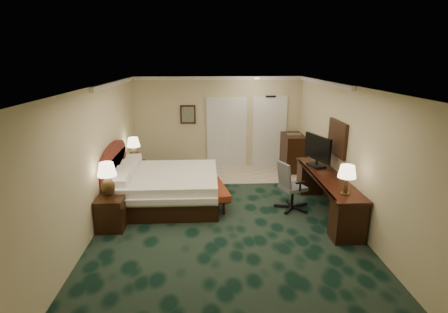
{
  "coord_description": "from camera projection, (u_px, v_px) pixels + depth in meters",
  "views": [
    {
      "loc": [
        -0.36,
        -6.61,
        3.22
      ],
      "look_at": [
        0.01,
        0.6,
        1.17
      ],
      "focal_mm": 28.0,
      "sensor_mm": 36.0,
      "label": 1
    }
  ],
  "objects": [
    {
      "name": "floor",
      "position": [
        225.0,
        219.0,
        7.24
      ],
      "size": [
        5.0,
        7.5,
        0.0
      ],
      "primitive_type": "cube",
      "color": "black",
      "rests_on": "ground"
    },
    {
      "name": "ceiling",
      "position": [
        225.0,
        87.0,
        6.51
      ],
      "size": [
        5.0,
        7.5,
        0.0
      ],
      "primitive_type": "cube",
      "color": "silver",
      "rests_on": "wall_back"
    },
    {
      "name": "wall_back",
      "position": [
        218.0,
        122.0,
        10.48
      ],
      "size": [
        5.0,
        0.0,
        2.7
      ],
      "primitive_type": "cube",
      "color": "#CBBD8F",
      "rests_on": "ground"
    },
    {
      "name": "wall_front",
      "position": [
        247.0,
        264.0,
        3.27
      ],
      "size": [
        5.0,
        0.0,
        2.7
      ],
      "primitive_type": "cube",
      "color": "#CBBD8F",
      "rests_on": "ground"
    },
    {
      "name": "wall_left",
      "position": [
        96.0,
        158.0,
        6.75
      ],
      "size": [
        0.0,
        7.5,
        2.7
      ],
      "primitive_type": "cube",
      "color": "#CBBD8F",
      "rests_on": "ground"
    },
    {
      "name": "wall_right",
      "position": [
        349.0,
        154.0,
        7.0
      ],
      "size": [
        0.0,
        7.5,
        2.7
      ],
      "primitive_type": "cube",
      "color": "#CBBD8F",
      "rests_on": "ground"
    },
    {
      "name": "crown_molding",
      "position": [
        225.0,
        89.0,
        6.52
      ],
      "size": [
        5.0,
        7.5,
        0.1
      ],
      "primitive_type": null,
      "color": "white",
      "rests_on": "wall_back"
    },
    {
      "name": "tile_patch",
      "position": [
        251.0,
        173.0,
        10.07
      ],
      "size": [
        3.2,
        1.7,
        0.01
      ],
      "primitive_type": "cube",
      "color": "beige",
      "rests_on": "ground"
    },
    {
      "name": "headboard",
      "position": [
        115.0,
        173.0,
        7.89
      ],
      "size": [
        0.12,
        2.0,
        1.4
      ],
      "primitive_type": null,
      "color": "#48140F",
      "rests_on": "ground"
    },
    {
      "name": "entry_door",
      "position": [
        269.0,
        132.0,
        10.61
      ],
      "size": [
        1.02,
        0.06,
        2.18
      ],
      "primitive_type": "cube",
      "color": "white",
      "rests_on": "ground"
    },
    {
      "name": "closet_doors",
      "position": [
        227.0,
        132.0,
        10.53
      ],
      "size": [
        1.2,
        0.06,
        2.1
      ],
      "primitive_type": "cube",
      "color": "silver",
      "rests_on": "ground"
    },
    {
      "name": "wall_art",
      "position": [
        188.0,
        114.0,
        10.33
      ],
      "size": [
        0.45,
        0.06,
        0.55
      ],
      "primitive_type": "cube",
      "color": "#3D5A49",
      "rests_on": "wall_back"
    },
    {
      "name": "wall_mirror",
      "position": [
        337.0,
        138.0,
        7.52
      ],
      "size": [
        0.05,
        0.95,
        0.75
      ],
      "primitive_type": "cube",
      "color": "white",
      "rests_on": "wall_right"
    },
    {
      "name": "bed",
      "position": [
        167.0,
        188.0,
        7.94
      ],
      "size": [
        2.27,
        2.1,
        0.72
      ],
      "primitive_type": "cube",
      "color": "white",
      "rests_on": "ground"
    },
    {
      "name": "nightstand_near",
      "position": [
        112.0,
        213.0,
        6.77
      ],
      "size": [
        0.51,
        0.59,
        0.64
      ],
      "primitive_type": "cube",
      "color": "black",
      "rests_on": "ground"
    },
    {
      "name": "nightstand_far",
      "position": [
        136.0,
        172.0,
        9.29
      ],
      "size": [
        0.46,
        0.52,
        0.57
      ],
      "primitive_type": "cube",
      "color": "black",
      "rests_on": "ground"
    },
    {
      "name": "lamp_near",
      "position": [
        108.0,
        180.0,
        6.64
      ],
      "size": [
        0.36,
        0.36,
        0.68
      ],
      "primitive_type": null,
      "rotation": [
        0.0,
        0.0,
        -0.0
      ],
      "color": "black",
      "rests_on": "nightstand_near"
    },
    {
      "name": "lamp_far",
      "position": [
        134.0,
        150.0,
        9.16
      ],
      "size": [
        0.36,
        0.36,
        0.65
      ],
      "primitive_type": null,
      "rotation": [
        0.0,
        0.0,
        -0.05
      ],
      "color": "black",
      "rests_on": "nightstand_far"
    },
    {
      "name": "bed_bench",
      "position": [
        215.0,
        195.0,
        7.9
      ],
      "size": [
        0.67,
        1.34,
        0.43
      ],
      "primitive_type": "cube",
      "rotation": [
        0.0,
        0.0,
        0.19
      ],
      "color": "maroon",
      "rests_on": "ground"
    },
    {
      "name": "desk",
      "position": [
        326.0,
        194.0,
        7.44
      ],
      "size": [
        0.61,
        2.85,
        0.82
      ],
      "primitive_type": "cube",
      "color": "black",
      "rests_on": "ground"
    },
    {
      "name": "tv",
      "position": [
        317.0,
        151.0,
        7.87
      ],
      "size": [
        0.35,
        0.92,
        0.73
      ],
      "primitive_type": "cube",
      "rotation": [
        0.0,
        0.0,
        0.29
      ],
      "color": "black",
      "rests_on": "desk"
    },
    {
      "name": "desk_lamp",
      "position": [
        346.0,
        180.0,
        6.27
      ],
      "size": [
        0.35,
        0.35,
        0.56
      ],
      "primitive_type": null,
      "rotation": [
        0.0,
        0.0,
        0.1
      ],
      "color": "black",
      "rests_on": "desk"
    },
    {
      "name": "desk_chair",
      "position": [
        293.0,
        185.0,
        7.59
      ],
      "size": [
        0.8,
        0.78,
        1.09
      ],
      "primitive_type": null,
      "rotation": [
        0.0,
        0.0,
        0.37
      ],
      "color": "#555555",
      "rests_on": "ground"
    },
    {
      "name": "minibar",
      "position": [
        293.0,
        152.0,
        10.28
      ],
      "size": [
        0.56,
        1.01,
        1.06
      ],
      "primitive_type": "cube",
      "color": "black",
      "rests_on": "ground"
    }
  ]
}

